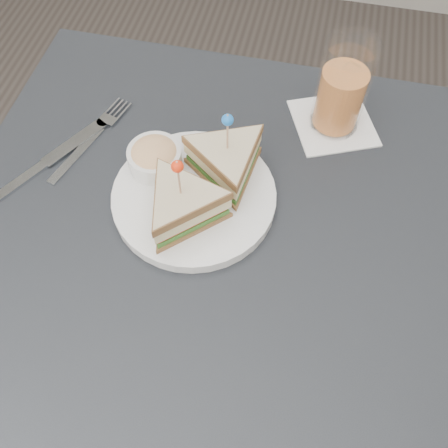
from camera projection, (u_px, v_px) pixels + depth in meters
ground_plane at (220, 382)px, 1.34m from camera, size 3.50×3.50×0.00m
table at (216, 271)px, 0.77m from camera, size 0.80×0.80×0.75m
plate_meal at (198, 183)px, 0.71m from camera, size 0.29×0.29×0.14m
cutlery_fork at (94, 136)px, 0.81m from camera, size 0.08×0.20×0.01m
cutlery_knife at (50, 160)px, 0.78m from camera, size 0.12×0.20×0.01m
drink_set at (342, 91)px, 0.76m from camera, size 0.17×0.17×0.16m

